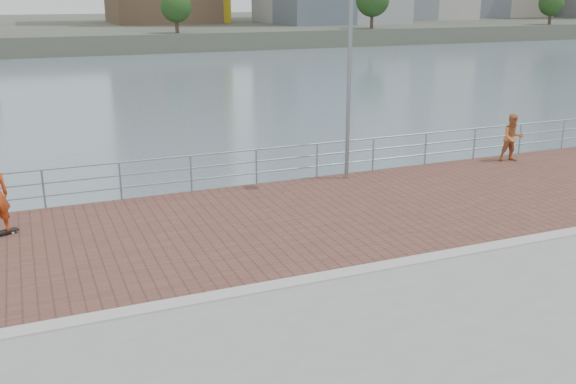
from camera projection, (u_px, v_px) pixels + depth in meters
name	position (u px, v px, depth m)	size (l,w,h in m)	color
water	(323.00, 362.00, 13.90)	(400.00, 400.00, 0.00)	slate
brick_lane	(264.00, 223.00, 16.48)	(40.00, 6.80, 0.02)	brown
curb	(325.00, 277.00, 13.30)	(40.00, 0.40, 0.06)	#B7B5AD
far_shore	(44.00, 29.00, 121.54)	(320.00, 95.00, 2.50)	#4C5142
guardrail	(224.00, 166.00, 19.28)	(39.06, 0.06, 1.13)	#8C9EA8
street_lamp	(358.00, 32.00, 18.70)	(0.47, 1.36, 6.43)	gray
skateboard	(0.00, 233.00, 15.55)	(0.89, 0.51, 0.10)	black
bystander	(513.00, 138.00, 22.28)	(0.80, 0.63, 1.65)	#C56C3A
shoreline_trees	(197.00, 3.00, 86.48)	(169.95, 5.17, 6.90)	#473323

